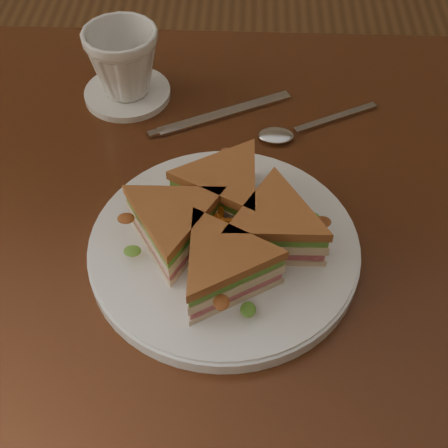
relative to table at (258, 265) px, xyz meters
name	(u,v)px	position (x,y,z in m)	size (l,w,h in m)	color
table	(258,265)	(0.00, 0.00, 0.00)	(1.20, 0.80, 0.75)	#33170B
plate	(224,248)	(-0.04, -0.06, 0.11)	(0.31, 0.31, 0.02)	white
sandwich_wedges	(224,227)	(-0.04, -0.06, 0.14)	(0.24, 0.24, 0.06)	beige
crisps_mound	(224,229)	(-0.04, -0.06, 0.14)	(0.09, 0.09, 0.05)	orange
spoon	(291,132)	(0.04, 0.15, 0.10)	(0.17, 0.10, 0.01)	silver
knife	(216,116)	(-0.06, 0.18, 0.10)	(0.20, 0.11, 0.00)	silver
saucer	(128,93)	(-0.19, 0.22, 0.10)	(0.12, 0.12, 0.01)	white
coffee_cup	(123,62)	(-0.19, 0.22, 0.16)	(0.10, 0.10, 0.10)	white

